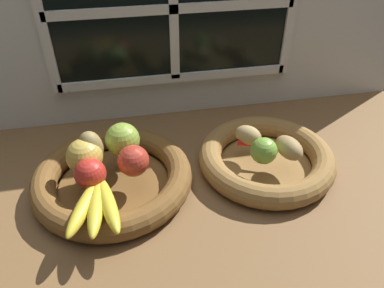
% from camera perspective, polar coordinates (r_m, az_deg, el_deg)
% --- Properties ---
extents(ground_plane, '(1.40, 0.90, 0.03)m').
position_cam_1_polar(ground_plane, '(0.90, 0.40, -5.23)').
color(ground_plane, brown).
extents(back_wall, '(1.40, 0.05, 0.55)m').
position_cam_1_polar(back_wall, '(1.01, -3.07, 18.94)').
color(back_wall, silver).
rests_on(back_wall, ground_plane).
extents(fruit_bowl_left, '(0.36, 0.36, 0.06)m').
position_cam_1_polar(fruit_bowl_left, '(0.86, -12.19, -5.15)').
color(fruit_bowl_left, brown).
rests_on(fruit_bowl_left, ground_plane).
extents(fruit_bowl_right, '(0.33, 0.33, 0.06)m').
position_cam_1_polar(fruit_bowl_right, '(0.91, 11.43, -2.18)').
color(fruit_bowl_right, olive).
rests_on(fruit_bowl_right, ground_plane).
extents(apple_red_front, '(0.07, 0.07, 0.07)m').
position_cam_1_polar(apple_red_front, '(0.78, -15.56, -4.47)').
color(apple_red_front, red).
rests_on(apple_red_front, fruit_bowl_left).
extents(apple_red_right, '(0.07, 0.07, 0.07)m').
position_cam_1_polar(apple_red_right, '(0.79, -9.12, -2.59)').
color(apple_red_right, '#B73828').
rests_on(apple_red_right, fruit_bowl_left).
extents(apple_green_back, '(0.08, 0.08, 0.08)m').
position_cam_1_polar(apple_green_back, '(0.85, -10.76, 0.65)').
color(apple_green_back, '#8CAD3D').
rests_on(apple_green_back, fruit_bowl_left).
extents(apple_golden_left, '(0.08, 0.08, 0.08)m').
position_cam_1_polar(apple_golden_left, '(0.82, -16.38, -1.84)').
color(apple_golden_left, gold).
rests_on(apple_golden_left, fruit_bowl_left).
extents(pear_brown, '(0.07, 0.07, 0.09)m').
position_cam_1_polar(pear_brown, '(0.83, -15.50, -0.76)').
color(pear_brown, olive).
rests_on(pear_brown, fruit_bowl_left).
extents(banana_bunch_front, '(0.12, 0.18, 0.03)m').
position_cam_1_polar(banana_bunch_front, '(0.74, -14.63, -8.97)').
color(banana_bunch_front, yellow).
rests_on(banana_bunch_front, fruit_bowl_left).
extents(potato_oblong, '(0.08, 0.08, 0.05)m').
position_cam_1_polar(potato_oblong, '(0.89, 8.74, 1.35)').
color(potato_oblong, tan).
rests_on(potato_oblong, fruit_bowl_right).
extents(potato_small, '(0.07, 0.09, 0.05)m').
position_cam_1_polar(potato_small, '(0.87, 14.85, -0.57)').
color(potato_small, '#A38451').
rests_on(potato_small, fruit_bowl_right).
extents(lime_near, '(0.06, 0.06, 0.06)m').
position_cam_1_polar(lime_near, '(0.83, 11.10, -1.04)').
color(lime_near, '#7AAD3D').
rests_on(lime_near, fruit_bowl_right).
extents(chili_pepper, '(0.13, 0.06, 0.02)m').
position_cam_1_polar(chili_pepper, '(0.89, 11.24, -0.16)').
color(chili_pepper, red).
rests_on(chili_pepper, fruit_bowl_right).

